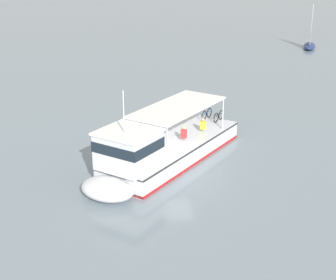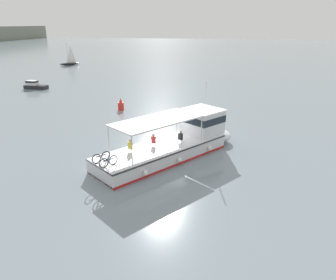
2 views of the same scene
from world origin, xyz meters
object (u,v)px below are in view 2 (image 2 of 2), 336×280
Objects in this scene: sailboat_horizon_east at (70,63)px; channel_buoy at (121,105)px; motorboat_off_stern at (35,85)px; ferry_main at (178,142)px.

sailboat_horizon_east reaches higher than channel_buoy.
sailboat_horizon_east is 30.46m from motorboat_off_stern.
sailboat_horizon_east is at bearing 32.10° from channel_buoy.
channel_buoy is (-39.94, -25.05, 0.03)m from sailboat_horizon_east.
ferry_main is at bearing -147.47° from sailboat_horizon_east.
sailboat_horizon_east is at bearing 32.53° from ferry_main.
motorboat_off_stern is at bearing 48.08° from ferry_main.
channel_buoy is (-10.52, -17.18, 0.02)m from motorboat_off_stern.
motorboat_off_stern is at bearing -165.02° from sailboat_horizon_east.
ferry_main is 14.91m from channel_buoy.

